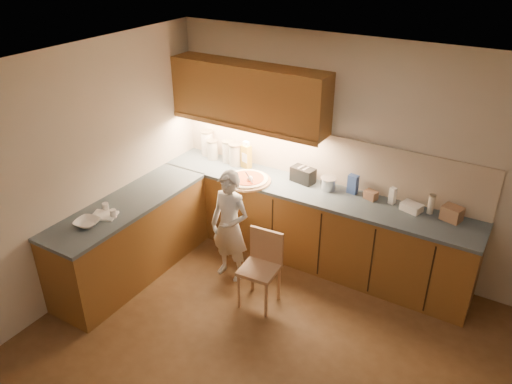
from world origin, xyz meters
The scene contains 24 objects.
room centered at (0.00, 0.00, 1.68)m, with size 4.54×4.50×2.62m.
l_counter centered at (-0.92, 1.25, 0.46)m, with size 3.77×2.62×0.92m.
backsplash centered at (-0.38, 1.99, 1.21)m, with size 3.75×0.02×0.58m, color beige.
upper_cabinets centered at (-1.27, 1.82, 1.85)m, with size 1.95×0.36×0.73m.
pizza_on_board centered at (-1.10, 1.50, 0.94)m, with size 0.56×0.56×0.23m.
child centered at (-0.97, 0.93, 0.65)m, with size 0.47×0.31×1.30m, color silver.
wooden_chair centered at (-0.45, 0.74, 0.48)m, with size 0.40×0.40×0.82m.
mixing_bowl centered at (-1.95, -0.14, 0.95)m, with size 0.24×0.24×0.06m, color white.
canister_a centered at (-1.96, 1.90, 1.08)m, with size 0.16×0.16×0.33m.
canister_b centered at (-1.82, 1.82, 1.05)m, with size 0.14×0.14×0.25m.
canister_c centered at (-1.60, 1.85, 1.06)m, with size 0.15×0.15×0.28m.
canister_d centered at (-1.47, 1.82, 1.06)m, with size 0.17×0.17×0.28m.
oil_jug centered at (-1.31, 1.82, 1.08)m, with size 0.13×0.11×0.34m.
toaster centered at (-0.54, 1.83, 1.01)m, with size 0.30×0.20×0.18m.
steel_pot centered at (-0.22, 1.81, 0.99)m, with size 0.18×0.18×0.14m.
blue_box centered at (0.05, 1.87, 1.03)m, with size 0.11×0.08×0.22m, color #3552A0.
card_box_a centered at (0.28, 1.84, 0.97)m, with size 0.14×0.10×0.10m, color #956C50.
white_bottle centered at (0.50, 1.86, 1.01)m, with size 0.06×0.06×0.18m, color white.
flat_pack centered at (0.73, 1.81, 0.96)m, with size 0.21×0.14×0.08m, color white.
tall_jar centered at (0.91, 1.86, 1.03)m, with size 0.07×0.07×0.22m.
card_box_b centered at (1.13, 1.84, 0.99)m, with size 0.19×0.15×0.15m, color #966F51.
dough_cloth centered at (-1.94, 0.07, 0.93)m, with size 0.25×0.19×0.02m, color white.
spice_jar_a centered at (-2.01, 0.16, 0.96)m, with size 0.06×0.06×0.09m, color silver.
spice_jar_b centered at (-1.85, 0.11, 0.96)m, with size 0.06×0.06×0.09m, color white.
Camera 1 is at (1.67, -2.89, 3.55)m, focal length 35.00 mm.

